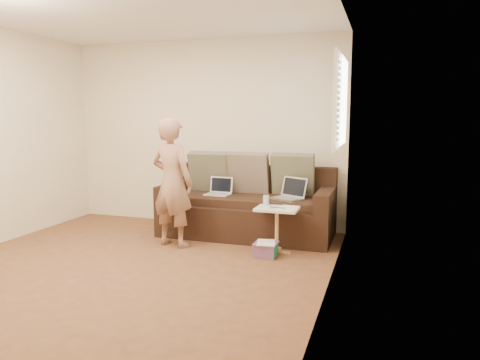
% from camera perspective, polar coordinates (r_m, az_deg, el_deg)
% --- Properties ---
extents(floor, '(4.50, 4.50, 0.00)m').
position_cam_1_polar(floor, '(4.70, -14.97, -11.35)').
color(floor, brown).
rests_on(floor, ground).
extents(wall_back, '(4.00, 0.00, 4.00)m').
position_cam_1_polar(wall_back, '(6.44, -4.49, 5.91)').
color(wall_back, beige).
rests_on(wall_back, ground).
extents(wall_right, '(0.00, 4.50, 4.50)m').
position_cam_1_polar(wall_right, '(3.74, 11.03, 4.23)').
color(wall_right, beige).
rests_on(wall_right, ground).
extents(window_blinds, '(0.12, 0.88, 1.08)m').
position_cam_1_polar(window_blinds, '(5.23, 12.60, 9.62)').
color(window_blinds, white).
rests_on(window_blinds, wall_right).
extents(sofa, '(2.20, 0.95, 0.85)m').
position_cam_1_polar(sofa, '(5.84, 0.90, -2.95)').
color(sofa, black).
rests_on(sofa, ground).
extents(pillow_left, '(0.55, 0.29, 0.57)m').
position_cam_1_polar(pillow_left, '(6.17, -3.86, 1.07)').
color(pillow_left, '#51543E').
rests_on(pillow_left, sofa).
extents(pillow_mid, '(0.55, 0.27, 0.57)m').
position_cam_1_polar(pillow_mid, '(6.00, 1.06, 0.89)').
color(pillow_mid, '#725F52').
rests_on(pillow_mid, sofa).
extents(pillow_right, '(0.55, 0.28, 0.57)m').
position_cam_1_polar(pillow_right, '(5.89, 6.74, 0.69)').
color(pillow_right, '#51543E').
rests_on(pillow_right, sofa).
extents(laptop_silver, '(0.46, 0.42, 0.25)m').
position_cam_1_polar(laptop_silver, '(5.62, 5.94, -2.44)').
color(laptop_silver, '#B7BABC').
rests_on(laptop_silver, sofa).
extents(laptop_white, '(0.33, 0.25, 0.23)m').
position_cam_1_polar(laptop_white, '(5.90, -2.86, -1.91)').
color(laptop_white, white).
rests_on(laptop_white, sofa).
extents(person, '(0.63, 0.49, 1.53)m').
position_cam_1_polar(person, '(5.37, -8.59, -0.30)').
color(person, '#9B6955').
rests_on(person, ground).
extents(side_table, '(0.47, 0.33, 0.52)m').
position_cam_1_polar(side_table, '(5.15, 4.67, -6.36)').
color(side_table, silver).
rests_on(side_table, ground).
extents(drinking_glass, '(0.07, 0.07, 0.12)m').
position_cam_1_polar(drinking_glass, '(5.18, 3.32, -2.61)').
color(drinking_glass, silver).
rests_on(drinking_glass, side_table).
extents(scissors, '(0.18, 0.11, 0.02)m').
position_cam_1_polar(scissors, '(5.05, 4.75, -3.52)').
color(scissors, silver).
rests_on(scissors, side_table).
extents(paper_on_table, '(0.25, 0.33, 0.00)m').
position_cam_1_polar(paper_on_table, '(5.08, 6.03, -3.53)').
color(paper_on_table, white).
rests_on(paper_on_table, side_table).
extents(striped_box, '(0.25, 0.25, 0.16)m').
position_cam_1_polar(striped_box, '(5.05, 3.30, -8.76)').
color(striped_box, '#D21F90').
rests_on(striped_box, ground).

